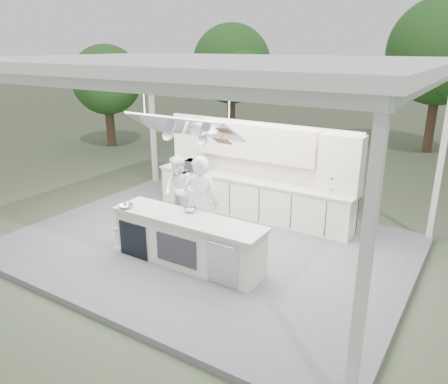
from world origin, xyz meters
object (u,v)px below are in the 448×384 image
Objects in this scene: back_counter at (251,197)px; demo_island at (187,240)px; sous_chef at (178,190)px; head_chef at (201,204)px.

demo_island is at bearing -86.37° from back_counter.
demo_island is at bearing -33.20° from sous_chef.
back_counter is at bearing -111.22° from head_chef.
demo_island is 1.58× the size of head_chef.
head_chef is (0.07, -2.18, 0.51)m from back_counter.
head_chef is 1.24× the size of sous_chef.
head_chef reaches higher than sous_chef.
sous_chef reaches higher than demo_island.
head_chef is at bearing -88.24° from back_counter.
demo_island is 2.82m from back_counter.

